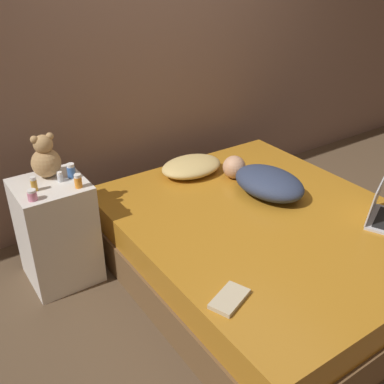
{
  "coord_description": "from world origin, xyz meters",
  "views": [
    {
      "loc": [
        -1.76,
        -1.75,
        1.96
      ],
      "look_at": [
        -0.39,
        0.25,
        0.63
      ],
      "focal_mm": 42.0,
      "sensor_mm": 36.0,
      "label": 1
    }
  ],
  "objects_px": {
    "bottle_amber": "(34,184)",
    "teddy_bear": "(45,158)",
    "person_lying": "(265,181)",
    "book": "(229,299)",
    "pillow": "(191,166)",
    "bottle_clear": "(60,177)",
    "bottle_orange": "(78,181)",
    "bottle_blue": "(71,171)",
    "bottle_pink": "(32,195)"
  },
  "relations": [
    {
      "from": "pillow",
      "to": "book",
      "type": "distance_m",
      "value": 1.41
    },
    {
      "from": "teddy_bear",
      "to": "bottle_clear",
      "type": "height_order",
      "value": "teddy_bear"
    },
    {
      "from": "bottle_pink",
      "to": "book",
      "type": "relative_size",
      "value": 0.27
    },
    {
      "from": "pillow",
      "to": "person_lying",
      "type": "xyz_separation_m",
      "value": [
        0.25,
        -0.53,
        0.03
      ]
    },
    {
      "from": "teddy_bear",
      "to": "bottle_blue",
      "type": "relative_size",
      "value": 3.04
    },
    {
      "from": "pillow",
      "to": "bottle_clear",
      "type": "relative_size",
      "value": 7.6
    },
    {
      "from": "bottle_amber",
      "to": "book",
      "type": "bearing_deg",
      "value": -64.97
    },
    {
      "from": "bottle_orange",
      "to": "pillow",
      "type": "bearing_deg",
      "value": 11.92
    },
    {
      "from": "person_lying",
      "to": "teddy_bear",
      "type": "relative_size",
      "value": 2.54
    },
    {
      "from": "teddy_bear",
      "to": "bottle_amber",
      "type": "bearing_deg",
      "value": -131.3
    },
    {
      "from": "pillow",
      "to": "bottle_amber",
      "type": "xyz_separation_m",
      "value": [
        -1.17,
        -0.1,
        0.24
      ]
    },
    {
      "from": "teddy_bear",
      "to": "book",
      "type": "height_order",
      "value": "teddy_bear"
    },
    {
      "from": "teddy_bear",
      "to": "bottle_pink",
      "type": "distance_m",
      "value": 0.32
    },
    {
      "from": "bottle_clear",
      "to": "bottle_blue",
      "type": "distance_m",
      "value": 0.08
    },
    {
      "from": "pillow",
      "to": "teddy_bear",
      "type": "bearing_deg",
      "value": 177.27
    },
    {
      "from": "pillow",
      "to": "bottle_blue",
      "type": "distance_m",
      "value": 0.96
    },
    {
      "from": "pillow",
      "to": "bottle_amber",
      "type": "relative_size",
      "value": 5.32
    },
    {
      "from": "pillow",
      "to": "bottle_orange",
      "type": "height_order",
      "value": "bottle_orange"
    },
    {
      "from": "bottle_pink",
      "to": "bottle_blue",
      "type": "height_order",
      "value": "bottle_blue"
    },
    {
      "from": "teddy_bear",
      "to": "bottle_blue",
      "type": "height_order",
      "value": "teddy_bear"
    },
    {
      "from": "bottle_blue",
      "to": "bottle_amber",
      "type": "bearing_deg",
      "value": -169.19
    },
    {
      "from": "bottle_orange",
      "to": "book",
      "type": "xyz_separation_m",
      "value": [
        0.31,
        -1.06,
        -0.28
      ]
    },
    {
      "from": "bottle_clear",
      "to": "book",
      "type": "height_order",
      "value": "bottle_clear"
    },
    {
      "from": "bottle_orange",
      "to": "bottle_blue",
      "type": "bearing_deg",
      "value": 84.24
    },
    {
      "from": "bottle_clear",
      "to": "bottle_amber",
      "type": "distance_m",
      "value": 0.17
    },
    {
      "from": "pillow",
      "to": "teddy_bear",
      "type": "xyz_separation_m",
      "value": [
        -1.05,
        0.05,
        0.31
      ]
    },
    {
      "from": "bottle_orange",
      "to": "bottle_clear",
      "type": "xyz_separation_m",
      "value": [
        -0.06,
        0.13,
        -0.01
      ]
    },
    {
      "from": "person_lying",
      "to": "bottle_clear",
      "type": "distance_m",
      "value": 1.36
    },
    {
      "from": "person_lying",
      "to": "book",
      "type": "relative_size",
      "value": 2.89
    },
    {
      "from": "book",
      "to": "bottle_amber",
      "type": "bearing_deg",
      "value": 115.03
    },
    {
      "from": "bottle_pink",
      "to": "bottle_clear",
      "type": "relative_size",
      "value": 1.04
    },
    {
      "from": "person_lying",
      "to": "bottle_blue",
      "type": "xyz_separation_m",
      "value": [
        -1.18,
        0.48,
        0.21
      ]
    },
    {
      "from": "book",
      "to": "bottle_orange",
      "type": "bearing_deg",
      "value": 106.54
    },
    {
      "from": "bottle_orange",
      "to": "bottle_amber",
      "type": "relative_size",
      "value": 0.94
    },
    {
      "from": "bottle_clear",
      "to": "pillow",
      "type": "bearing_deg",
      "value": 3.71
    },
    {
      "from": "bottle_amber",
      "to": "bottle_pink",
      "type": "bearing_deg",
      "value": -112.76
    },
    {
      "from": "bottle_pink",
      "to": "pillow",
      "type": "bearing_deg",
      "value": 9.35
    },
    {
      "from": "pillow",
      "to": "bottle_orange",
      "type": "distance_m",
      "value": 0.99
    },
    {
      "from": "bottle_pink",
      "to": "bottle_amber",
      "type": "bearing_deg",
      "value": 67.24
    },
    {
      "from": "bottle_amber",
      "to": "book",
      "type": "relative_size",
      "value": 0.37
    },
    {
      "from": "bottle_orange",
      "to": "book",
      "type": "bearing_deg",
      "value": -73.46
    },
    {
      "from": "bottle_amber",
      "to": "teddy_bear",
      "type": "bearing_deg",
      "value": 48.7
    },
    {
      "from": "bottle_amber",
      "to": "book",
      "type": "height_order",
      "value": "bottle_amber"
    },
    {
      "from": "person_lying",
      "to": "book",
      "type": "distance_m",
      "value": 1.15
    },
    {
      "from": "bottle_blue",
      "to": "person_lying",
      "type": "bearing_deg",
      "value": -22.1
    },
    {
      "from": "pillow",
      "to": "book",
      "type": "relative_size",
      "value": 1.97
    },
    {
      "from": "person_lying",
      "to": "pillow",
      "type": "bearing_deg",
      "value": 109.86
    },
    {
      "from": "teddy_bear",
      "to": "bottle_orange",
      "type": "xyz_separation_m",
      "value": [
        0.1,
        -0.25,
        -0.08
      ]
    },
    {
      "from": "pillow",
      "to": "person_lying",
      "type": "height_order",
      "value": "person_lying"
    },
    {
      "from": "person_lying",
      "to": "teddy_bear",
      "type": "distance_m",
      "value": 1.45
    }
  ]
}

